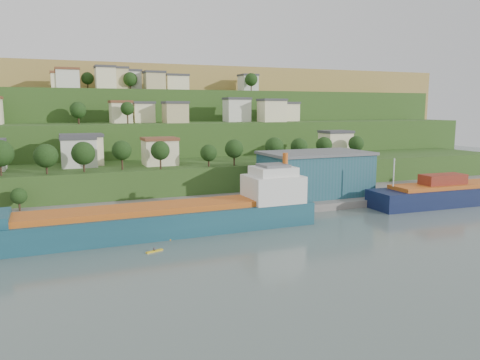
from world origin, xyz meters
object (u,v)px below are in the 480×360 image
cargo_ship_near (166,220)px  warehouse (315,173)px  kayak_orange (163,239)px  cargo_ship_far (477,192)px

cargo_ship_near → warehouse: (49.18, 19.38, 5.41)m
cargo_ship_near → kayak_orange: size_ratio=22.17×
kayak_orange → cargo_ship_near: bearing=86.9°
cargo_ship_near → warehouse: size_ratio=2.36×
cargo_ship_near → cargo_ship_far: 93.16m
cargo_ship_far → warehouse: 48.05m
cargo_ship_near → cargo_ship_far: bearing=-0.6°
cargo_ship_far → warehouse: size_ratio=2.10×
warehouse → kayak_orange: size_ratio=9.40×
warehouse → cargo_ship_far: bearing=-23.8°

